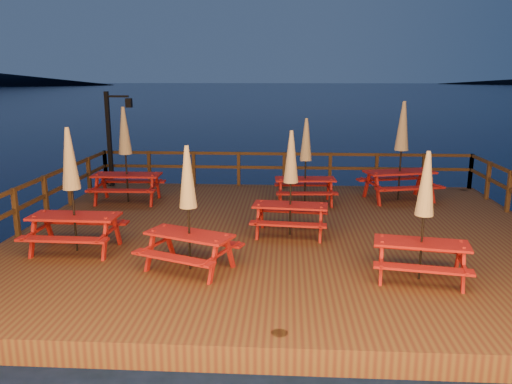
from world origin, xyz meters
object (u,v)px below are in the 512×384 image
lamp_post (114,130)px  picnic_table_1 (188,207)px  picnic_table_2 (401,150)px  picnic_table_0 (291,182)px

lamp_post → picnic_table_1: size_ratio=1.31×
lamp_post → picnic_table_2: 8.78m
picnic_table_0 → picnic_table_2: 4.64m
picnic_table_1 → picnic_table_0: bearing=71.6°
picnic_table_0 → picnic_table_2: picnic_table_2 is taller
picnic_table_0 → picnic_table_2: size_ratio=0.84×
lamp_post → picnic_table_1: bearing=-61.7°
picnic_table_0 → picnic_table_1: size_ratio=1.02×
lamp_post → picnic_table_0: 7.34m
picnic_table_0 → picnic_table_2: (3.12, 3.42, 0.24)m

